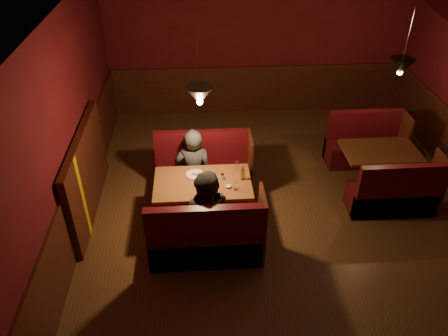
{
  "coord_description": "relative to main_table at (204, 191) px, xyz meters",
  "views": [
    {
      "loc": [
        -1.27,
        -4.91,
        4.36
      ],
      "look_at": [
        -0.94,
        -0.01,
        0.95
      ],
      "focal_mm": 35.0,
      "sensor_mm": 36.0,
      "label": 1
    }
  ],
  "objects": [
    {
      "name": "main_bench_near",
      "position": [
        0.02,
        -0.77,
        -0.24
      ],
      "size": [
        1.49,
        0.53,
        1.02
      ],
      "color": "#400A11",
      "rests_on": "ground"
    },
    {
      "name": "second_bench_near",
      "position": [
        2.85,
        0.04,
        -0.26
      ],
      "size": [
        1.3,
        0.49,
        0.93
      ],
      "color": "#400A11",
      "rests_on": "ground"
    },
    {
      "name": "diner_b",
      "position": [
        0.07,
        -0.61,
        0.24
      ],
      "size": [
        0.9,
        0.77,
        1.61
      ],
      "primitive_type": "imported",
      "rotation": [
        0.0,
        0.0,
        -0.23
      ],
      "color": "black",
      "rests_on": "ground"
    },
    {
      "name": "main_bench_far",
      "position": [
        0.02,
        0.77,
        -0.24
      ],
      "size": [
        1.49,
        0.53,
        1.02
      ],
      "color": "#400A11",
      "rests_on": "ground"
    },
    {
      "name": "main_table",
      "position": [
        0.0,
        0.0,
        0.0
      ],
      "size": [
        1.36,
        0.82,
        0.95
      ],
      "color": "brown",
      "rests_on": "ground"
    },
    {
      "name": "diner_a",
      "position": [
        -0.14,
        0.6,
        0.23
      ],
      "size": [
        0.58,
        0.39,
        1.57
      ],
      "primitive_type": "imported",
      "rotation": [
        0.0,
        0.0,
        3.12
      ],
      "color": "#35363A",
      "rests_on": "ground"
    },
    {
      "name": "second_bench_far",
      "position": [
        2.85,
        1.45,
        -0.26
      ],
      "size": [
        1.3,
        0.49,
        0.93
      ],
      "color": "#400A11",
      "rests_on": "ground"
    },
    {
      "name": "room",
      "position": [
        0.94,
        0.06,
        0.49
      ],
      "size": [
        6.02,
        7.02,
        2.92
      ],
      "color": "brown",
      "rests_on": "ground"
    },
    {
      "name": "second_table",
      "position": [
        2.82,
        0.74,
        -0.07
      ],
      "size": [
        1.18,
        0.75,
        0.67
      ],
      "color": "brown",
      "rests_on": "ground"
    }
  ]
}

